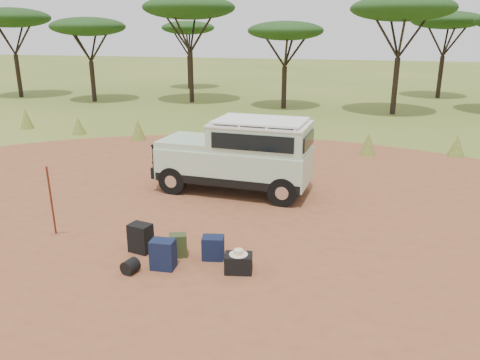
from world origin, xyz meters
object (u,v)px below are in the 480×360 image
(safari_vehicle, at_px, (240,157))
(hard_case, at_px, (238,263))
(backpack_navy, at_px, (163,255))
(walking_staff, at_px, (51,202))
(duffel_navy, at_px, (213,248))
(backpack_black, at_px, (141,238))
(backpack_olive, at_px, (178,245))

(safari_vehicle, bearing_deg, hard_case, -71.98)
(backpack_navy, bearing_deg, walking_staff, 163.14)
(walking_staff, bearing_deg, duffel_navy, -36.47)
(walking_staff, height_order, backpack_black, walking_staff)
(backpack_olive, bearing_deg, backpack_navy, -120.15)
(safari_vehicle, relative_size, walking_staff, 2.48)
(backpack_black, bearing_deg, backpack_navy, -25.10)
(backpack_navy, height_order, duffel_navy, backpack_navy)
(backpack_black, height_order, backpack_olive, backpack_black)
(backpack_black, xyz_separation_m, hard_case, (2.10, -0.25, -0.12))
(safari_vehicle, xyz_separation_m, backpack_olive, (-0.04, -4.07, -0.75))
(safari_vehicle, relative_size, duffel_navy, 9.24)
(duffel_navy, bearing_deg, backpack_navy, -153.17)
(backpack_olive, relative_size, duffel_navy, 1.00)
(walking_staff, distance_m, backpack_olive, 2.90)
(safari_vehicle, bearing_deg, walking_staff, -123.78)
(backpack_black, bearing_deg, backpack_olive, 11.55)
(backpack_black, height_order, hard_case, backpack_black)
(safari_vehicle, height_order, walking_staff, safari_vehicle)
(walking_staff, xyz_separation_m, hard_case, (4.14, -0.32, -0.65))
(safari_vehicle, distance_m, walking_staff, 4.95)
(hard_case, bearing_deg, duffel_navy, 136.84)
(safari_vehicle, height_order, backpack_black, safari_vehicle)
(backpack_black, relative_size, duffel_navy, 1.27)
(walking_staff, relative_size, backpack_navy, 3.03)
(backpack_black, relative_size, hard_case, 1.18)
(backpack_navy, relative_size, hard_case, 1.15)
(walking_staff, bearing_deg, hard_case, -41.65)
(safari_vehicle, height_order, hard_case, safari_vehicle)
(duffel_navy, distance_m, hard_case, 0.72)
(backpack_olive, bearing_deg, safari_vehicle, 66.40)
(backpack_olive, bearing_deg, walking_staff, 156.11)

